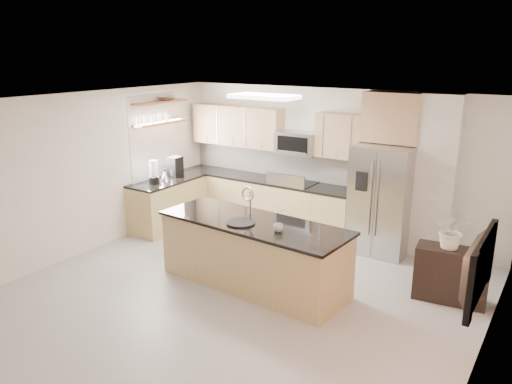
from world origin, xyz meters
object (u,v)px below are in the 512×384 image
Objects in this scene: bowl at (166,97)px; flower_vase at (454,221)px; kettle at (165,176)px; television at (468,266)px; refrigerator at (382,200)px; microwave at (298,143)px; credenza at (451,275)px; coffee_maker at (175,167)px; platter at (241,223)px; island at (253,253)px; range at (293,207)px; cup at (278,228)px; blender at (154,173)px.

bowl reaches higher than flower_vase.
television reaches higher than kettle.
television is (1.85, -3.07, 0.46)m from refrigerator.
kettle is at bearing -147.62° from microwave.
credenza is 2.41× the size of coffee_maker.
flower_vase is at bearing -4.17° from coffee_maker.
island is at bearing 61.96° from platter.
island is (0.59, -2.32, -1.15)m from microwave.
microwave is at bearing 23.81° from coffee_maker.
island is 2.69m from flower_vase.
bowl reaches higher than refrigerator.
range is at bearing 29.81° from kettle.
island is at bearing -27.55° from coffee_maker.
kettle is 5.02m from flower_vase.
television is (0.48, -1.95, 0.98)m from credenza.
kettle is 0.55× the size of bowl.
kettle is at bearing 158.85° from cup.
flower_vase is at bearing 14.93° from television.
cup is at bearing 72.65° from television.
kettle is 5.88m from television.
cup is at bearing -104.05° from refrigerator.
island is (-1.07, -2.15, -0.41)m from refrigerator.
refrigerator reaches higher than credenza.
bowl reaches higher than island.
kettle is 0.21× the size of television.
platter is 0.53× the size of flower_vase.
bowl reaches higher than kettle.
kettle is at bearing -150.19° from range.
kettle is at bearing -78.99° from coffee_maker.
microwave reaches higher than range.
bowl is at bearing 176.69° from coffee_maker.
island is at bearing -21.70° from kettle.
bowl is at bearing -157.86° from microwave.
coffee_maker is at bearing 175.83° from flower_vase.
platter is 3.04m from coffee_maker.
range is at bearing 178.40° from refrigerator.
bowl is at bearing 175.85° from flower_vase.
range is 2.69× the size of blender.
cup is at bearing -21.15° from kettle.
cup is 2.57m from television.
credenza is (3.03, -1.30, -1.26)m from microwave.
platter is 0.97× the size of bowl.
credenza is at bearing 2.39° from blender.
blender is 1.11× the size of coffee_maker.
television is at bearing -17.23° from blender.
refrigerator is at bearing 63.45° from platter.
refrigerator is 2.39m from cup.
range is 1.52× the size of flower_vase.
microwave is 4.79m from television.
blender is 1.03× the size of bowl.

